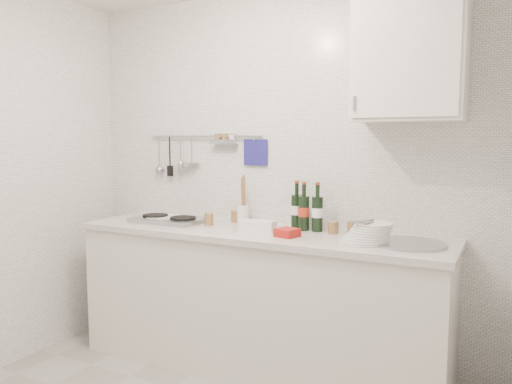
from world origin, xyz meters
TOP-DOWN VIEW (x-y plane):
  - back_wall at (0.00, 1.40)m, footprint 3.00×0.02m
  - counter at (0.01, 1.10)m, footprint 2.44×0.64m
  - wall_rail at (-0.60, 1.37)m, footprint 0.98×0.09m
  - wall_cabinet at (0.90, 1.22)m, footprint 0.60×0.38m
  - plate_stack_hob at (-0.78, 1.12)m, footprint 0.27×0.26m
  - plate_stack_sink at (0.74, 1.05)m, footprint 0.28×0.26m
  - wine_bottles at (0.27, 1.26)m, footprint 0.23×0.13m
  - butter_dish at (0.01, 1.08)m, footprint 0.23×0.14m
  - strawberry_punnet at (0.26, 1.00)m, footprint 0.15×0.15m
  - utensil_crock at (-0.22, 1.31)m, footprint 0.08×0.08m
  - jar_a at (-0.28, 1.32)m, footprint 0.07×0.07m
  - jar_b at (0.58, 1.25)m, footprint 0.07×0.07m
  - jar_c at (0.47, 1.22)m, footprint 0.07×0.07m
  - jar_d at (-0.38, 1.12)m, footprint 0.06×0.06m

SIDE VIEW (x-z plane):
  - counter at x=0.01m, z-range -0.05..0.92m
  - plate_stack_hob at x=-0.78m, z-range 0.92..0.95m
  - strawberry_punnet at x=0.26m, z-range 0.92..0.97m
  - butter_dish at x=0.01m, z-range 0.92..0.99m
  - jar_c at x=0.47m, z-range 0.92..1.00m
  - jar_b at x=0.58m, z-range 0.92..1.01m
  - jar_a at x=-0.28m, z-range 0.92..1.01m
  - jar_d at x=-0.38m, z-range 0.92..1.01m
  - plate_stack_sink at x=0.74m, z-range 0.91..1.04m
  - utensil_crock at x=-0.22m, z-range 0.83..1.17m
  - wine_bottles at x=0.27m, z-range 0.92..1.23m
  - back_wall at x=0.00m, z-range 0.00..2.50m
  - wall_rail at x=-0.60m, z-range 1.26..1.60m
  - wall_cabinet at x=0.90m, z-range 1.60..2.30m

